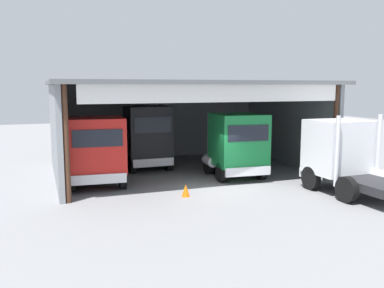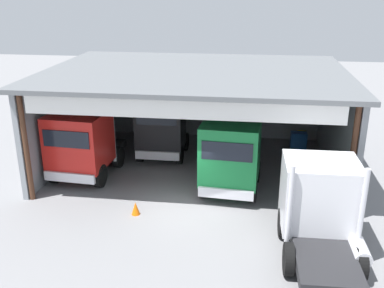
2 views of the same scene
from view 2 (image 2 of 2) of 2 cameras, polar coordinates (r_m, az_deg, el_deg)
The scene contains 9 objects.
ground_plane at distance 19.04m, azimuth -1.40°, elevation -8.49°, with size 80.00×80.00×0.00m, color slate.
workshop_shed at distance 23.22m, azimuth 0.78°, elevation 6.33°, with size 14.62×10.70×5.13m.
truck_red_yard_outside at distance 22.00m, azimuth -14.01°, elevation 0.07°, with size 2.87×5.19×3.39m.
truck_black_center_left_bay at distance 23.84m, azimuth -3.98°, elevation 2.52°, with size 2.61×4.30×3.72m.
truck_green_right_bay at distance 19.91m, azimuth 4.99°, elevation -1.40°, with size 2.76×4.59×3.43m.
truck_white_center_right_bay at distance 16.28m, azimuth 16.24°, elevation -7.73°, with size 2.79×4.97×3.62m.
oil_drum at distance 26.86m, azimuth 13.86°, elevation 0.67°, with size 0.58×0.58×0.89m, color gold.
tool_cart at distance 26.31m, azimuth 13.57°, elevation 0.41°, with size 0.90×0.60×1.00m, color #1E59A5.
traffic_cone at distance 18.72m, azimuth -7.29°, elevation -8.23°, with size 0.36×0.36×0.56m, color orange.
Camera 2 is at (2.66, -16.51, 9.10)m, focal length 41.35 mm.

